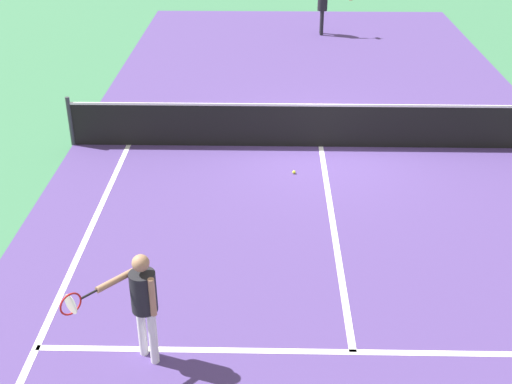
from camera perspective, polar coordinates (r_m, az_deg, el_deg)
The scene contains 9 objects.
ground_plane at distance 14.34m, azimuth 5.54°, elevation 3.88°, with size 60.00×60.00×0.00m, color #38724C.
court_surface_inbounds at distance 14.34m, azimuth 5.54°, elevation 3.88°, with size 10.62×24.40×0.00m, color #4C387A.
line_sideline_left at distance 9.69m, azimuth -17.42°, elevation -10.75°, with size 0.10×11.89×0.01m, color white.
line_service_near at distance 8.94m, azimuth 8.27°, elevation -13.34°, with size 8.22×0.10×0.01m, color white.
line_center_service at distance 11.51m, azimuth 6.57°, elevation -2.71°, with size 0.10×6.40×0.01m, color white.
net at distance 14.14m, azimuth 5.63°, elevation 5.70°, with size 10.69×0.09×1.07m.
player_near at distance 8.27m, azimuth -9.71°, elevation -8.87°, with size 0.98×0.81×1.55m.
player_far at distance 22.63m, azimuth 5.77°, elevation 15.63°, with size 1.18×0.51×1.59m.
tennis_ball_near_net at distance 13.12m, azimuth 3.26°, elevation 1.70°, with size 0.07×0.07×0.07m, color #CCE033.
Camera 1 is at (-1.12, -13.02, 5.90)m, focal length 46.95 mm.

